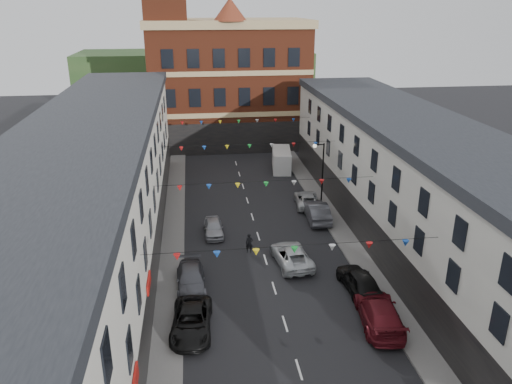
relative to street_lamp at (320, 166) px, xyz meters
name	(u,v)px	position (x,y,z in m)	size (l,w,h in m)	color
ground	(274,288)	(-6.55, -14.00, -3.90)	(160.00, 160.00, 0.00)	black
pavement_left	(171,279)	(-13.45, -12.00, -3.83)	(1.80, 64.00, 0.15)	#605E5B
pavement_right	(364,266)	(0.35, -12.00, -3.83)	(1.80, 64.00, 0.15)	#605E5B
terrace_left	(86,218)	(-18.33, -13.00, 1.44)	(8.40, 56.00, 10.70)	silver
terrace_right	(443,207)	(5.23, -13.00, 0.95)	(8.40, 56.00, 9.70)	beige
civic_building	(228,82)	(-6.55, 23.95, 4.23)	(20.60, 13.30, 18.50)	maroon
clock_tower	(167,29)	(-14.05, 21.00, 11.03)	(5.60, 5.60, 30.00)	maroon
distant_hill	(196,80)	(-10.55, 48.00, 1.10)	(40.00, 14.00, 10.00)	#2A4C23
street_lamp	(320,166)	(0.00, 0.00, 0.00)	(1.10, 0.36, 6.00)	black
car_left_c	(192,321)	(-12.05, -18.00, -3.22)	(2.27, 4.92, 1.37)	black
car_left_d	(191,279)	(-12.05, -13.22, -3.23)	(1.89, 4.65, 1.35)	#44454C
car_left_e	(214,227)	(-10.15, -5.18, -3.27)	(1.51, 3.74, 1.28)	#9FA0A7
car_right_c	(379,312)	(-1.05, -18.72, -3.11)	(2.24, 5.50, 1.60)	maroon
car_right_d	(359,281)	(-1.05, -15.04, -3.12)	(1.84, 4.58, 1.56)	black
car_right_e	(316,211)	(-1.05, -3.34, -3.08)	(1.74, 4.99, 1.64)	#494A51
car_right_f	(307,199)	(-1.14, -0.02, -3.27)	(2.11, 4.58, 1.27)	silver
moving_car	(292,255)	(-4.75, -10.85, -3.21)	(2.29, 4.97, 1.38)	silver
white_van	(281,160)	(-1.59, 11.11, -2.76)	(1.99, 5.18, 2.29)	silver
pedestrian	(249,243)	(-7.61, -8.72, -3.12)	(0.57, 0.37, 1.56)	black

